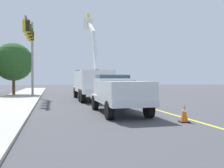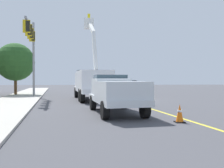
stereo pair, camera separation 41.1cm
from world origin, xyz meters
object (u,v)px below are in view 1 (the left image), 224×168
(service_pickup_truck, at_px, (119,92))
(traffic_cone_mid_rear, at_px, (101,93))
(traffic_cone_leading, at_px, (184,113))
(utility_bucket_truck, at_px, (91,81))
(traffic_signal_mast, at_px, (31,42))
(passing_minivan, at_px, (124,86))
(traffic_cone_mid_front, at_px, (127,99))

(service_pickup_truck, relative_size, traffic_cone_mid_rear, 7.52)
(traffic_cone_leading, relative_size, traffic_cone_mid_rear, 1.00)
(utility_bucket_truck, distance_m, traffic_signal_mast, 6.76)
(service_pickup_truck, relative_size, passing_minivan, 1.16)
(utility_bucket_truck, relative_size, passing_minivan, 1.69)
(service_pickup_truck, bearing_deg, passing_minivan, -10.43)
(traffic_cone_mid_front, xyz_separation_m, traffic_signal_mast, (5.98, 7.93, 4.90))
(service_pickup_truck, distance_m, traffic_signal_mast, 13.26)
(traffic_cone_leading, height_order, traffic_signal_mast, traffic_signal_mast)
(traffic_cone_mid_rear, bearing_deg, passing_minivan, -53.99)
(passing_minivan, bearing_deg, traffic_signal_mast, 117.82)
(service_pickup_truck, distance_m, passing_minivan, 16.00)
(traffic_cone_mid_front, distance_m, traffic_signal_mast, 11.07)
(service_pickup_truck, bearing_deg, traffic_signal_mast, 32.01)
(service_pickup_truck, distance_m, traffic_cone_mid_rear, 13.69)
(traffic_cone_leading, bearing_deg, traffic_cone_mid_rear, 7.86)
(passing_minivan, bearing_deg, traffic_cone_leading, 178.32)
(utility_bucket_truck, xyz_separation_m, traffic_cone_mid_front, (-4.50, -2.42, -1.27))
(service_pickup_truck, distance_m, traffic_cone_leading, 3.85)
(passing_minivan, xyz_separation_m, traffic_cone_mid_front, (-11.03, 1.65, -0.61))
(traffic_cone_mid_front, relative_size, traffic_cone_mid_rear, 0.96)
(traffic_cone_leading, distance_m, traffic_cone_mid_front, 7.73)
(service_pickup_truck, bearing_deg, traffic_cone_leading, -141.53)
(utility_bucket_truck, xyz_separation_m, traffic_cone_leading, (-12.15, -3.51, -1.26))
(traffic_cone_mid_front, bearing_deg, service_pickup_truck, 165.11)
(service_pickup_truck, xyz_separation_m, traffic_cone_mid_front, (4.70, -1.25, -0.75))
(traffic_cone_mid_rear, bearing_deg, traffic_cone_mid_front, -172.40)
(passing_minivan, relative_size, traffic_cone_leading, 6.48)
(utility_bucket_truck, bearing_deg, traffic_cone_mid_rear, -15.26)
(traffic_cone_leading, bearing_deg, service_pickup_truck, 38.47)
(utility_bucket_truck, xyz_separation_m, traffic_signal_mast, (1.48, 5.51, 3.63))
(utility_bucket_truck, bearing_deg, traffic_cone_mid_front, -151.77)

